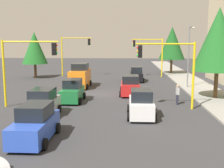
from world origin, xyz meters
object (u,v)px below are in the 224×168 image
(traffic_signal_near_left, at_px, (169,62))
(tree_roadside_far, at_px, (172,43))
(traffic_signal_far_right, at_px, (73,49))
(traffic_signal_far_left, at_px, (150,50))
(delivery_van_orange, at_px, (80,76))
(car_silver, at_px, (42,104))
(car_green, at_px, (72,91))
(car_white, at_px, (141,104))
(tree_opposite_side, at_px, (34,48))
(car_blue, at_px, (35,124))
(traffic_signal_near_right, at_px, (26,60))
(pedestrian_crossing, at_px, (177,94))
(tree_roadside_near, at_px, (218,39))
(car_red, at_px, (130,86))
(street_lamp_curbside, at_px, (189,50))
(car_black, at_px, (136,75))

(traffic_signal_near_left, bearing_deg, tree_roadside_far, 170.83)
(traffic_signal_far_right, height_order, tree_roadside_far, tree_roadside_far)
(traffic_signal_far_left, height_order, delivery_van_orange, traffic_signal_far_left)
(car_silver, height_order, car_green, same)
(car_green, relative_size, car_white, 1.01)
(delivery_van_orange, xyz_separation_m, car_green, (7.74, 0.63, -0.39))
(tree_opposite_side, bearing_deg, car_white, 35.02)
(car_green, relative_size, car_blue, 0.91)
(delivery_van_orange, xyz_separation_m, car_white, (12.55, 6.45, -0.39))
(delivery_van_orange, distance_m, car_green, 7.78)
(traffic_signal_far_left, bearing_deg, tree_opposite_side, -83.17)
(car_green, bearing_deg, tree_roadside_far, 151.18)
(traffic_signal_near_right, bearing_deg, car_silver, 35.84)
(tree_roadside_far, distance_m, car_white, 27.52)
(pedestrian_crossing, bearing_deg, traffic_signal_far_left, -177.16)
(tree_roadside_near, bearing_deg, car_blue, -48.39)
(traffic_signal_far_left, height_order, car_red, traffic_signal_far_left)
(street_lamp_curbside, bearing_deg, car_silver, -45.66)
(traffic_signal_near_right, bearing_deg, car_white, 74.44)
(traffic_signal_near_left, bearing_deg, pedestrian_crossing, 147.69)
(traffic_signal_near_left, distance_m, tree_opposite_side, 24.51)
(traffic_signal_near_right, xyz_separation_m, car_black, (-15.23, 9.23, -2.94))
(tree_roadside_far, bearing_deg, car_red, -20.33)
(car_white, distance_m, pedestrian_crossing, 5.20)
(tree_opposite_side, relative_size, delivery_van_orange, 1.38)
(traffic_signal_far_left, relative_size, tree_roadside_near, 0.69)
(tree_opposite_side, xyz_separation_m, car_blue, (25.56, 8.49, -3.43))
(delivery_van_orange, xyz_separation_m, car_red, (4.41, 5.77, -0.38))
(street_lamp_curbside, height_order, car_white, street_lamp_curbside)
(car_red, relative_size, car_silver, 0.99)
(traffic_signal_far_left, xyz_separation_m, street_lamp_curbside, (10.39, 3.50, 0.32))
(traffic_signal_near_right, xyz_separation_m, tree_roadside_near, (-4.00, 16.15, 1.61))
(traffic_signal_far_left, distance_m, tree_roadside_near, 16.76)
(car_silver, distance_m, car_blue, 4.80)
(delivery_van_orange, relative_size, car_silver, 1.18)
(tree_opposite_side, distance_m, car_red, 18.77)
(car_silver, relative_size, car_blue, 0.98)
(traffic_signal_near_left, bearing_deg, car_black, -172.35)
(traffic_signal_far_left, relative_size, street_lamp_curbside, 0.81)
(tree_opposite_side, height_order, tree_roadside_far, tree_roadside_far)
(delivery_van_orange, distance_m, pedestrian_crossing, 12.88)
(traffic_signal_far_left, distance_m, street_lamp_curbside, 10.97)
(delivery_van_orange, height_order, car_green, delivery_van_orange)
(delivery_van_orange, relative_size, car_green, 1.27)
(traffic_signal_near_right, xyz_separation_m, tree_roadside_far, (-24.00, 15.15, 1.16))
(traffic_signal_far_right, xyz_separation_m, car_black, (4.77, 9.31, -3.27))
(traffic_signal_near_right, relative_size, car_silver, 1.33)
(tree_roadside_far, distance_m, car_red, 20.02)
(traffic_signal_near_left, height_order, tree_opposite_side, tree_opposite_side)
(car_silver, bearing_deg, pedestrian_crossing, 113.53)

